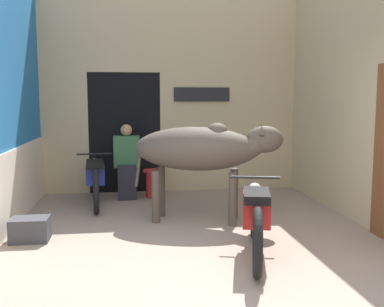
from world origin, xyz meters
TOP-DOWN VIEW (x-y plane):
  - ground_plane at (0.00, 0.00)m, footprint 30.00×30.00m
  - wall_back_with_doorway at (-0.33, 4.40)m, footprint 4.57×0.93m
  - wall_right_with_door at (2.37, 2.02)m, footprint 0.22×4.14m
  - cow at (0.22, 2.05)m, footprint 2.06×1.08m
  - motorcycle_near at (0.57, 0.63)m, footprint 0.67×1.84m
  - motorcycle_far at (-1.30, 3.22)m, footprint 0.58×1.84m
  - shopkeeper_seated at (-0.81, 3.62)m, footprint 0.43×0.33m
  - plastic_stool at (-0.37, 3.62)m, footprint 0.35×0.35m
  - crate at (-1.94, 1.47)m, footprint 0.44×0.32m

SIDE VIEW (x-z plane):
  - ground_plane at x=0.00m, z-range 0.00..0.00m
  - crate at x=-1.94m, z-range 0.00..0.28m
  - plastic_stool at x=-0.37m, z-range 0.02..0.49m
  - motorcycle_far at x=-1.30m, z-range 0.05..0.82m
  - motorcycle_near at x=0.57m, z-range 0.05..0.84m
  - shopkeeper_seated at x=-0.81m, z-range 0.03..1.28m
  - cow at x=0.22m, z-range 0.31..1.67m
  - wall_back_with_doorway at x=-0.33m, z-range -0.30..3.35m
  - wall_right_with_door at x=2.37m, z-range -0.03..3.61m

